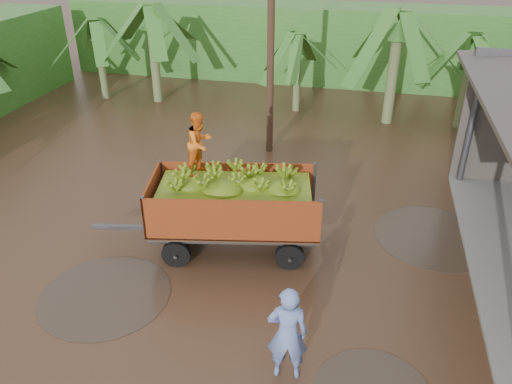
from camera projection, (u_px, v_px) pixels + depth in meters
ground at (251, 266)px, 11.83m from camera, size 100.00×100.00×0.00m
hedge_north at (288, 41)px, 25.00m from camera, size 22.00×3.00×3.60m
banana_trailer at (234, 203)px, 11.97m from camera, size 5.67×2.68×3.38m
man_blue at (287, 334)px, 8.57m from camera, size 0.77×0.57×1.95m
utility_pole at (271, 31)px, 15.73m from camera, size 1.20×0.24×8.13m
banana_plants at (151, 94)px, 17.15m from camera, size 24.30×19.75×4.42m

